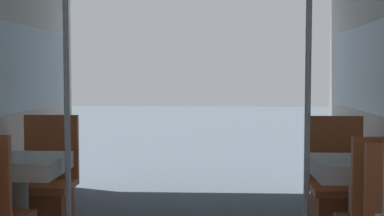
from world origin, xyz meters
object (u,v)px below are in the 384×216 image
at_px(dining_table_right_1, 358,179).
at_px(support_pole_right_1, 308,97).
at_px(support_pole_left_1, 67,96).
at_px(dining_table_left_1, 20,176).
at_px(chair_left_far_1, 46,204).
at_px(chair_right_far_1, 338,208).

height_order(dining_table_right_1, support_pole_right_1, support_pole_right_1).
bearing_deg(support_pole_left_1, dining_table_left_1, 180.00).
bearing_deg(chair_left_far_1, support_pole_left_1, 121.85).
distance_m(dining_table_right_1, chair_right_far_1, 0.61).
distance_m(support_pole_left_1, chair_right_far_1, 2.11).
relative_size(dining_table_right_1, chair_right_far_1, 0.77).
height_order(chair_right_far_1, support_pole_right_1, support_pole_right_1).
relative_size(support_pole_left_1, support_pole_right_1, 1.00).
relative_size(support_pole_left_1, chair_right_far_1, 2.36).
xyz_separation_m(chair_left_far_1, chair_right_far_1, (2.18, 0.00, 0.00)).
bearing_deg(chair_left_far_1, dining_table_left_1, 90.00).
bearing_deg(chair_right_far_1, chair_left_far_1, 0.00).
bearing_deg(chair_left_far_1, chair_right_far_1, -180.00).
bearing_deg(chair_right_far_1, support_pole_left_1, 15.49).
distance_m(dining_table_left_1, support_pole_left_1, 0.61).
relative_size(dining_table_left_1, chair_right_far_1, 0.77).
relative_size(chair_left_far_1, support_pole_left_1, 0.42).
height_order(dining_table_left_1, support_pole_right_1, support_pole_right_1).
bearing_deg(support_pole_right_1, dining_table_right_1, 0.00).
bearing_deg(chair_right_far_1, support_pole_right_1, 58.15).
height_order(support_pole_left_1, chair_right_far_1, support_pole_left_1).
relative_size(support_pole_left_1, dining_table_right_1, 3.08).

